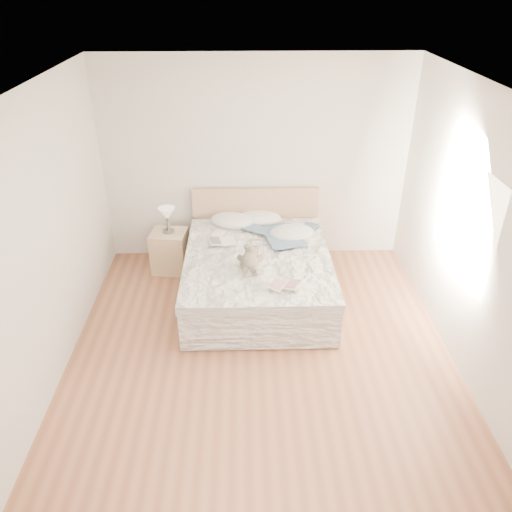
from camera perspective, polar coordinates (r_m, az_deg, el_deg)
name	(u,v)px	position (r m, az deg, el deg)	size (l,w,h in m)	color
floor	(261,357)	(5.34, 0.54, -11.46)	(4.00, 4.50, 0.00)	brown
ceiling	(262,92)	(4.09, 0.72, 18.21)	(4.00, 4.50, 0.00)	white
wall_back	(255,162)	(6.62, -0.09, 10.72)	(4.00, 0.02, 2.70)	beige
wall_front	(277,449)	(2.80, 2.36, -21.22)	(4.00, 0.02, 2.70)	beige
wall_left	(41,247)	(4.92, -23.37, 0.96)	(0.02, 4.50, 2.70)	beige
wall_right	(477,241)	(5.04, 23.98, 1.53)	(0.02, 4.50, 2.70)	beige
window	(466,218)	(5.24, 22.85, 4.06)	(0.02, 1.30, 1.10)	white
bed	(257,272)	(6.12, 0.17, -1.88)	(1.72, 2.14, 1.00)	tan
nightstand	(170,251)	(6.72, -9.81, 0.55)	(0.45, 0.40, 0.56)	tan
table_lamp	(167,215)	(6.50, -10.13, 4.65)	(0.26, 0.26, 0.34)	#504C45
pillow_left	(232,221)	(6.63, -2.72, 4.07)	(0.58, 0.41, 0.17)	white
pillow_middle	(260,218)	(6.70, 0.52, 4.37)	(0.56, 0.39, 0.17)	white
pillow_right	(292,233)	(6.33, 4.12, 2.67)	(0.57, 0.40, 0.17)	silver
blouse	(283,236)	(6.26, 3.07, 2.30)	(0.67, 0.72, 0.03)	#3B5472
photo_book	(222,241)	(6.14, -3.92, 1.67)	(0.33, 0.23, 0.02)	white
childrens_book	(285,285)	(5.30, 3.33, -3.34)	(0.32, 0.22, 0.02)	beige
teddy_bear	(249,266)	(5.58, -0.76, -1.17)	(0.26, 0.37, 0.19)	#6A5E53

